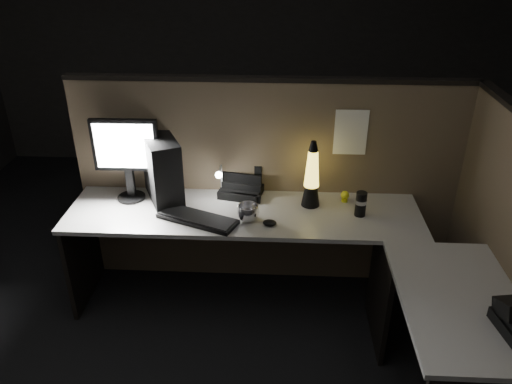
{
  "coord_description": "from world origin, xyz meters",
  "views": [
    {
      "loc": [
        0.08,
        -2.2,
        2.36
      ],
      "look_at": [
        -0.06,
        0.35,
        1.01
      ],
      "focal_mm": 35.0,
      "sensor_mm": 36.0,
      "label": 1
    }
  ],
  "objects_px": {
    "pc_tower": "(162,168)",
    "lava_lamp": "(312,179)",
    "keyboard": "(197,219)",
    "monitor": "(126,152)"
  },
  "relations": [
    {
      "from": "pc_tower",
      "to": "lava_lamp",
      "type": "bearing_deg",
      "value": -27.81
    },
    {
      "from": "pc_tower",
      "to": "keyboard",
      "type": "height_order",
      "value": "pc_tower"
    },
    {
      "from": "keyboard",
      "to": "lava_lamp",
      "type": "bearing_deg",
      "value": 41.1
    },
    {
      "from": "pc_tower",
      "to": "keyboard",
      "type": "distance_m",
      "value": 0.45
    },
    {
      "from": "keyboard",
      "to": "lava_lamp",
      "type": "height_order",
      "value": "lava_lamp"
    },
    {
      "from": "pc_tower",
      "to": "lava_lamp",
      "type": "distance_m",
      "value": 0.99
    },
    {
      "from": "pc_tower",
      "to": "monitor",
      "type": "height_order",
      "value": "monitor"
    },
    {
      "from": "pc_tower",
      "to": "keyboard",
      "type": "bearing_deg",
      "value": -71.78
    },
    {
      "from": "monitor",
      "to": "keyboard",
      "type": "xyz_separation_m",
      "value": [
        0.5,
        -0.28,
        -0.33
      ]
    },
    {
      "from": "pc_tower",
      "to": "monitor",
      "type": "relative_size",
      "value": 0.78
    }
  ]
}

